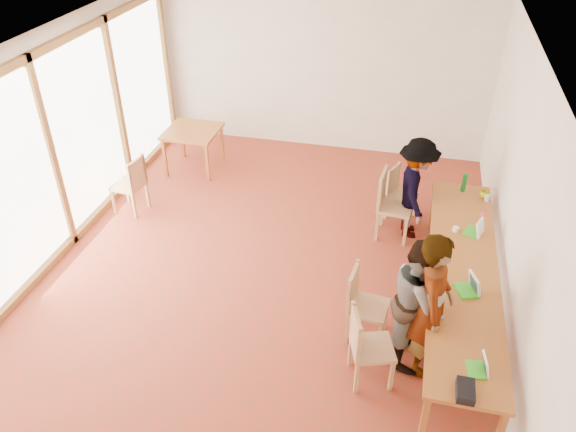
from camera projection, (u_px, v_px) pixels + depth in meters
The scene contains 24 objects.
ground at pixel (266, 271), 7.71m from camera, with size 8.00×8.00×0.00m, color brown.
wall_back at pixel (323, 70), 10.12m from camera, with size 6.00×0.10×3.00m, color #EFE5CF.
wall_right at pixel (521, 207), 6.30m from camera, with size 0.10×8.00×3.00m, color #EFE5CF.
window_wall at pixel (49, 151), 7.45m from camera, with size 0.10×8.00×3.00m, color white.
ceiling at pixel (260, 53), 6.04m from camera, with size 6.00×8.00×0.04m, color white.
communal_table at pixel (463, 271), 6.61m from camera, with size 0.80×4.00×0.75m.
side_table at pixel (193, 134), 9.80m from camera, with size 0.90×0.90×0.75m.
chair_near at pixel (364, 340), 5.86m from camera, with size 0.55×0.55×0.50m.
chair_mid at pixel (360, 297), 6.41m from camera, with size 0.48×0.48×0.50m.
chair_far at pixel (388, 197), 8.11m from camera, with size 0.52×0.52×0.55m.
chair_empty at pixel (398, 187), 8.59m from camera, with size 0.51×0.51×0.45m.
chair_spare at pixel (133, 180), 8.66m from camera, with size 0.49×0.49×0.50m.
person_near at pixel (432, 305), 5.86m from camera, with size 0.64×0.42×1.76m, color gray.
person_mid at pixel (419, 301), 6.04m from camera, with size 0.77×0.60×1.58m, color gray.
person_far at pixel (415, 189), 8.05m from camera, with size 1.00×0.57×1.54m, color gray.
laptop_near at pixel (481, 367), 5.26m from camera, with size 0.22×0.24×0.19m.
laptop_mid at pixel (470, 287), 6.21m from camera, with size 0.30×0.32×0.22m.
laptop_far at pixel (476, 230), 7.13m from camera, with size 0.28×0.30×0.21m.
yellow_mug at pixel (484, 195), 7.86m from camera, with size 0.13×0.13×0.10m, color #C4C90D.
green_bottle at pixel (464, 182), 7.97m from camera, with size 0.07×0.07×0.28m, color #106521.
clear_glass at pixel (487, 198), 7.80m from camera, with size 0.07×0.07×0.09m, color silver.
condiment_cup at pixel (456, 229), 7.19m from camera, with size 0.08×0.08×0.06m, color white.
pink_phone at pixel (482, 214), 7.52m from camera, with size 0.05×0.10×0.01m, color #E93761.
black_pouch at pixel (465, 391), 5.04m from camera, with size 0.16×0.26×0.09m, color black.
Camera 1 is at (1.69, -5.77, 4.90)m, focal length 35.00 mm.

